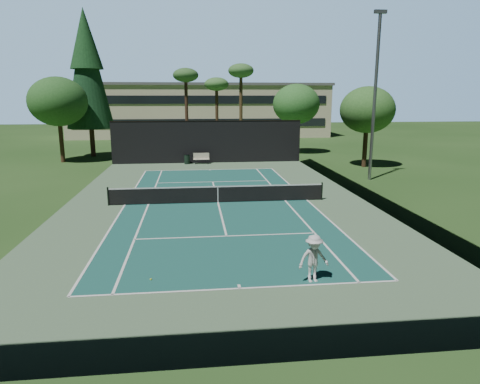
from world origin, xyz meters
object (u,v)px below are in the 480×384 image
object	(u,v)px
tennis_ball_c	(261,196)
park_bench	(201,158)
player	(314,259)
tennis_ball_b	(160,200)
tennis_net	(218,194)
tennis_ball_a	(151,279)
trash_bin	(187,159)
tennis_ball_d	(134,188)

from	to	relation	value
tennis_ball_c	park_bench	distance (m)	14.68
player	park_bench	size ratio (longest dim) A/B	1.12
tennis_ball_b	tennis_net	bearing A→B (deg)	-16.42
tennis_ball_a	tennis_ball_b	size ratio (longest dim) A/B	1.14
tennis_net	tennis_ball_c	size ratio (longest dim) A/B	208.92
player	tennis_ball_b	distance (m)	14.02
tennis_net	trash_bin	xyz separation A→B (m)	(-1.98, 15.41, -0.08)
tennis_net	tennis_ball_c	xyz separation A→B (m)	(2.79, 1.20, -0.53)
tennis_net	tennis_ball_d	distance (m)	7.30
tennis_ball_a	tennis_ball_d	xyz separation A→B (m)	(-2.59, 15.56, -0.00)
park_bench	tennis_ball_b	bearing A→B (deg)	-101.24
player	tennis_ball_b	size ratio (longest dim) A/B	24.99
tennis_ball_c	tennis_ball_d	bearing A→B (deg)	157.39
tennis_ball_a	tennis_ball_c	size ratio (longest dim) A/B	1.24
tennis_ball_d	tennis_ball_c	bearing A→B (deg)	-22.61
tennis_net	player	xyz separation A→B (m)	(2.57, -11.58, 0.28)
tennis_net	trash_bin	distance (m)	15.54
tennis_ball_a	trash_bin	distance (m)	26.31
tennis_net	tennis_ball_d	bearing A→B (deg)	139.97
tennis_ball_a	player	bearing A→B (deg)	-7.28
tennis_ball_c	tennis_ball_a	bearing A→B (deg)	-115.57
tennis_ball_c	tennis_ball_d	world-z (taller)	tennis_ball_d
tennis_ball_c	park_bench	xyz separation A→B (m)	(-3.42, 14.26, 0.52)
tennis_ball_a	tennis_ball_d	size ratio (longest dim) A/B	1.01
tennis_ball_a	tennis_ball_d	world-z (taller)	same
tennis_ball_b	park_bench	world-z (taller)	park_bench
park_bench	tennis_ball_c	bearing A→B (deg)	-76.51
tennis_ball_c	tennis_ball_b	bearing A→B (deg)	-178.47
tennis_net	tennis_ball_b	xyz separation A→B (m)	(-3.50, 1.03, -0.52)
player	trash_bin	bearing A→B (deg)	91.02
tennis_ball_b	tennis_ball_c	world-z (taller)	tennis_ball_b
park_bench	trash_bin	world-z (taller)	park_bench
tennis_ball_b	tennis_ball_d	world-z (taller)	tennis_ball_d
tennis_ball_a	tennis_ball_b	distance (m)	11.91
tennis_net	park_bench	world-z (taller)	tennis_net
tennis_ball_a	park_bench	bearing A→B (deg)	84.89
tennis_net	trash_bin	size ratio (longest dim) A/B	13.65
player	tennis_ball_a	bearing A→B (deg)	164.17
tennis_ball_a	park_bench	size ratio (longest dim) A/B	0.05
tennis_ball_c	park_bench	world-z (taller)	park_bench
player	tennis_ball_d	bearing A→B (deg)	108.05
tennis_ball_b	player	bearing A→B (deg)	-64.29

